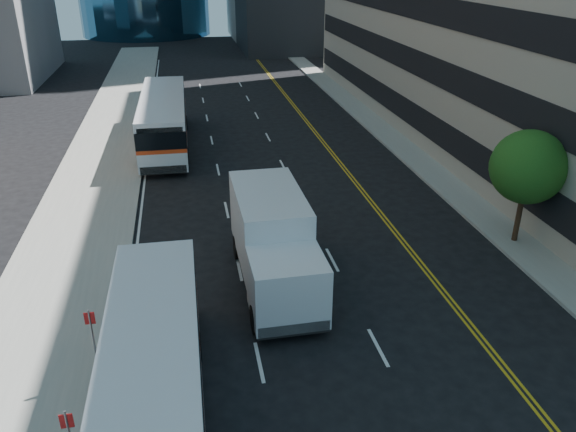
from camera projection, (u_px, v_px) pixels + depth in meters
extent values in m
plane|color=black|center=(384.00, 391.00, 16.83)|extent=(160.00, 160.00, 0.00)
cube|color=gray|center=(107.00, 150.00, 37.28)|extent=(5.00, 90.00, 0.15)
cube|color=gray|center=(386.00, 134.00, 40.54)|extent=(2.00, 90.00, 0.15)
cylinder|color=#332114|center=(518.00, 218.00, 24.92)|extent=(0.24, 0.24, 2.20)
sphere|color=#1D4914|center=(528.00, 167.00, 23.90)|extent=(3.20, 3.20, 3.20)
cube|color=silver|center=(156.00, 413.00, 14.86)|extent=(2.59, 11.57, 1.06)
cube|color=red|center=(154.00, 395.00, 14.59)|extent=(2.61, 11.59, 0.21)
cube|color=black|center=(152.00, 379.00, 14.37)|extent=(2.61, 11.59, 0.87)
cube|color=silver|center=(149.00, 357.00, 14.06)|extent=(2.59, 11.57, 0.48)
cylinder|color=black|center=(124.00, 355.00, 17.58)|extent=(0.30, 0.96, 0.96)
cylinder|color=black|center=(197.00, 347.00, 17.95)|extent=(0.30, 0.96, 0.96)
cube|color=silver|center=(165.00, 131.00, 37.90)|extent=(2.98, 13.12, 1.20)
cube|color=#E63F15|center=(164.00, 121.00, 37.60)|extent=(3.00, 13.14, 0.24)
cube|color=black|center=(164.00, 112.00, 37.35)|extent=(3.00, 13.14, 0.98)
cube|color=silver|center=(162.00, 100.00, 37.00)|extent=(2.98, 13.12, 0.55)
cylinder|color=black|center=(143.00, 158.00, 34.38)|extent=(0.34, 1.09, 1.09)
cylinder|color=black|center=(186.00, 155.00, 34.79)|extent=(0.34, 1.09, 1.09)
cylinder|color=black|center=(149.00, 125.00, 41.00)|extent=(0.34, 1.09, 1.09)
cylinder|color=black|center=(185.00, 123.00, 41.40)|extent=(0.34, 1.09, 1.09)
cube|color=silver|center=(287.00, 287.00, 19.21)|extent=(2.58, 2.37, 2.23)
cube|color=black|center=(294.00, 293.00, 18.14)|extent=(2.35, 0.09, 1.17)
cube|color=silver|center=(269.00, 224.00, 22.24)|extent=(2.62, 5.13, 2.76)
cube|color=black|center=(275.00, 273.00, 21.88)|extent=(2.04, 7.04, 0.27)
cylinder|color=black|center=(256.00, 320.00, 19.25)|extent=(0.31, 1.02, 1.02)
cylinder|color=black|center=(321.00, 312.00, 19.67)|extent=(0.31, 1.02, 1.02)
cylinder|color=black|center=(238.00, 247.00, 23.97)|extent=(0.31, 1.02, 1.02)
cylinder|color=black|center=(290.00, 242.00, 24.38)|extent=(0.31, 1.02, 1.02)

